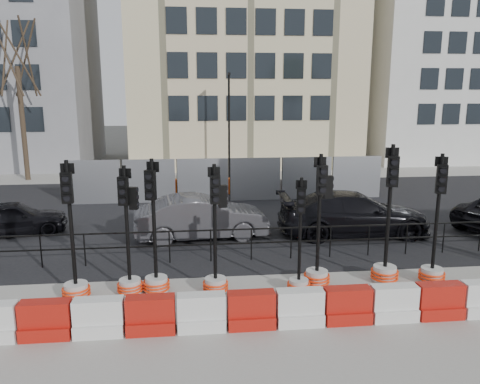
{
  "coord_description": "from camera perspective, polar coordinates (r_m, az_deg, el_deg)",
  "views": [
    {
      "loc": [
        -1.73,
        -11.89,
        4.92
      ],
      "look_at": [
        -0.15,
        3.0,
        1.71
      ],
      "focal_mm": 35.0,
      "sensor_mm": 36.0,
      "label": 1
    }
  ],
  "objects": [
    {
      "name": "building_grey",
      "position": [
        36.09,
        -26.82,
        14.14
      ],
      "size": [
        11.0,
        9.06,
        14.0
      ],
      "color": "gray",
      "rests_on": "ground"
    },
    {
      "name": "traffic_signal_b",
      "position": [
        11.9,
        -13.35,
        -8.65
      ],
      "size": [
        0.64,
        0.64,
        3.24
      ],
      "rotation": [
        0.0,
        0.0,
        -0.21
      ],
      "color": "beige",
      "rests_on": "ground"
    },
    {
      "name": "road",
      "position": [
        19.59,
        -0.82,
        -2.42
      ],
      "size": [
        40.0,
        14.0,
        0.03
      ],
      "primitive_type": "cube",
      "color": "black",
      "rests_on": "ground"
    },
    {
      "name": "traffic_signal_d",
      "position": [
        11.68,
        -2.97,
        -8.71
      ],
      "size": [
        0.64,
        0.64,
        3.26
      ],
      "rotation": [
        0.0,
        0.0,
        0.1
      ],
      "color": "beige",
      "rests_on": "ground"
    },
    {
      "name": "building_cream",
      "position": [
        34.32,
        0.22,
        18.91
      ],
      "size": [
        15.0,
        10.06,
        18.0
      ],
      "color": "beige",
      "rests_on": "ground"
    },
    {
      "name": "ground",
      "position": [
        12.98,
        2.07,
        -10.19
      ],
      "size": [
        120.0,
        120.0,
        0.0
      ],
      "primitive_type": "plane",
      "color": "#51514C",
      "rests_on": "ground"
    },
    {
      "name": "traffic_signal_h",
      "position": [
        13.26,
        22.51,
        -7.39
      ],
      "size": [
        0.67,
        0.67,
        3.43
      ],
      "rotation": [
        0.0,
        0.0,
        -0.3
      ],
      "color": "beige",
      "rests_on": "ground"
    },
    {
      "name": "kerb_railing",
      "position": [
        13.86,
        1.39,
        -5.69
      ],
      "size": [
        18.0,
        0.04,
        1.0
      ],
      "color": "black",
      "rests_on": "ground"
    },
    {
      "name": "traffic_signal_g",
      "position": [
        12.88,
        17.36,
        -7.35
      ],
      "size": [
        0.72,
        0.72,
        3.65
      ],
      "rotation": [
        0.0,
        0.0,
        -0.18
      ],
      "color": "beige",
      "rests_on": "ground"
    },
    {
      "name": "car_b",
      "position": [
        15.97,
        -4.74,
        -3.11
      ],
      "size": [
        2.6,
        4.88,
        1.49
      ],
      "primitive_type": "imported",
      "rotation": [
        0.0,
        0.0,
        1.69
      ],
      "color": "#414145",
      "rests_on": "ground"
    },
    {
      "name": "sidewalk_far",
      "position": [
        28.37,
        -2.49,
        2.11
      ],
      "size": [
        40.0,
        4.0,
        0.02
      ],
      "primitive_type": "cube",
      "color": "gray",
      "rests_on": "ground"
    },
    {
      "name": "traffic_signal_e",
      "position": [
        11.83,
        7.21,
        -9.41
      ],
      "size": [
        0.58,
        0.58,
        2.93
      ],
      "rotation": [
        0.0,
        0.0,
        -0.22
      ],
      "color": "beige",
      "rests_on": "ground"
    },
    {
      "name": "traffic_signal_c",
      "position": [
        11.89,
        -10.26,
        -8.91
      ],
      "size": [
        0.67,
        0.67,
        3.39
      ],
      "rotation": [
        0.0,
        0.0,
        -0.32
      ],
      "color": "beige",
      "rests_on": "ground"
    },
    {
      "name": "car_a",
      "position": [
        18.18,
        -26.04,
        -2.86
      ],
      "size": [
        3.19,
        4.31,
        1.23
      ],
      "primitive_type": "imported",
      "rotation": [
        0.0,
        0.0,
        1.82
      ],
      "color": "black",
      "rests_on": "ground"
    },
    {
      "name": "traffic_signal_a",
      "position": [
        12.01,
        -19.51,
        -9.2
      ],
      "size": [
        0.67,
        0.67,
        3.41
      ],
      "rotation": [
        0.0,
        0.0,
        0.03
      ],
      "color": "beige",
      "rests_on": "ground"
    },
    {
      "name": "tree_bare_far",
      "position": [
        28.97,
        -25.58,
        14.38
      ],
      "size": [
        2.0,
        2.0,
        9.0
      ],
      "color": "#473828",
      "rests_on": "ground"
    },
    {
      "name": "traffic_signal_f",
      "position": [
        12.23,
        9.5,
        -7.67
      ],
      "size": [
        0.68,
        0.68,
        3.44
      ],
      "rotation": [
        0.0,
        0.0,
        0.05
      ],
      "color": "beige",
      "rests_on": "ground"
    },
    {
      "name": "sidewalk_near",
      "position": [
        10.3,
        4.53,
        -16.42
      ],
      "size": [
        40.0,
        6.0,
        0.02
      ],
      "primitive_type": "cube",
      "color": "gray",
      "rests_on": "ground"
    },
    {
      "name": "building_white",
      "position": [
        38.83,
        23.72,
        15.65
      ],
      "size": [
        12.0,
        9.06,
        16.0
      ],
      "color": "silver",
      "rests_on": "ground"
    },
    {
      "name": "car_c",
      "position": [
        16.79,
        13.68,
        -2.6
      ],
      "size": [
        2.47,
        5.39,
        1.53
      ],
      "primitive_type": "imported",
      "rotation": [
        0.0,
        0.0,
        1.54
      ],
      "color": "black",
      "rests_on": "ground"
    },
    {
      "name": "barrier_row",
      "position": [
        10.31,
        4.35,
        -14.16
      ],
      "size": [
        14.65,
        0.5,
        0.8
      ],
      "color": "#B3220E",
      "rests_on": "ground"
    },
    {
      "name": "lamp_post_far",
      "position": [
        27.01,
        -1.34,
        8.48
      ],
      "size": [
        0.12,
        0.56,
        6.0
      ],
      "color": "black",
      "rests_on": "ground"
    },
    {
      "name": "heras_fencing",
      "position": [
        22.28,
        -0.05,
        1.05
      ],
      "size": [
        14.33,
        1.72,
        2.0
      ],
      "color": "#97999F",
      "rests_on": "ground"
    }
  ]
}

